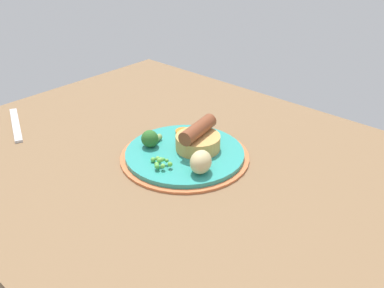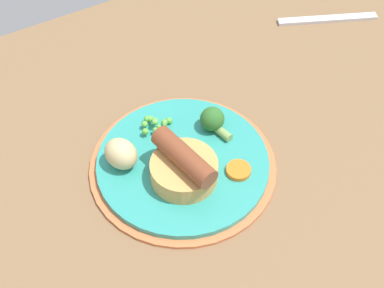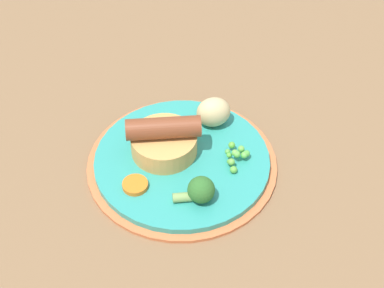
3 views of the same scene
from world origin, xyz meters
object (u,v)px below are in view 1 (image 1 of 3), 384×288
(potato_chunk_0, at_px, (201,162))
(carrot_slice_0, at_px, (183,132))
(dinner_plate, at_px, (185,155))
(broccoli_floret_near, at_px, (150,139))
(sausage_pudding, at_px, (198,139))
(pea_pile, at_px, (160,162))
(fork, at_px, (16,125))

(potato_chunk_0, bearing_deg, carrot_slice_0, -35.23)
(dinner_plate, xyz_separation_m, broccoli_floret_near, (0.07, 0.03, 0.03))
(sausage_pudding, xyz_separation_m, broccoli_floret_near, (0.08, 0.06, -0.01))
(pea_pile, relative_size, carrot_slice_0, 1.38)
(sausage_pudding, xyz_separation_m, pea_pile, (0.01, 0.10, -0.01))
(potato_chunk_0, distance_m, carrot_slice_0, 0.16)
(dinner_plate, distance_m, sausage_pudding, 0.04)
(broccoli_floret_near, relative_size, potato_chunk_0, 1.15)
(sausage_pudding, distance_m, potato_chunk_0, 0.09)
(pea_pile, bearing_deg, potato_chunk_0, -152.18)
(pea_pile, bearing_deg, sausage_pudding, -94.73)
(carrot_slice_0, relative_size, fork, 0.19)
(broccoli_floret_near, relative_size, carrot_slice_0, 1.65)
(fork, bearing_deg, sausage_pudding, -131.26)
(pea_pile, distance_m, broccoli_floret_near, 0.08)
(broccoli_floret_near, height_order, fork, broccoli_floret_near)
(pea_pile, xyz_separation_m, fork, (0.39, 0.08, -0.02))
(broccoli_floret_near, bearing_deg, fork, -80.23)
(pea_pile, bearing_deg, broccoli_floret_near, -31.24)
(potato_chunk_0, bearing_deg, sausage_pudding, -45.26)
(broccoli_floret_near, relative_size, fork, 0.31)
(dinner_plate, height_order, pea_pile, pea_pile)
(broccoli_floret_near, bearing_deg, carrot_slice_0, 160.22)
(sausage_pudding, bearing_deg, dinner_plate, -36.42)
(potato_chunk_0, xyz_separation_m, carrot_slice_0, (0.13, -0.09, -0.02))
(dinner_plate, xyz_separation_m, fork, (0.39, 0.16, -0.00))
(carrot_slice_0, xyz_separation_m, fork, (0.33, 0.21, -0.01))
(sausage_pudding, relative_size, broccoli_floret_near, 1.86)
(dinner_plate, bearing_deg, potato_chunk_0, 153.75)
(sausage_pudding, distance_m, broccoli_floret_near, 0.10)
(broccoli_floret_near, distance_m, fork, 0.35)
(carrot_slice_0, bearing_deg, sausage_pudding, 156.68)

